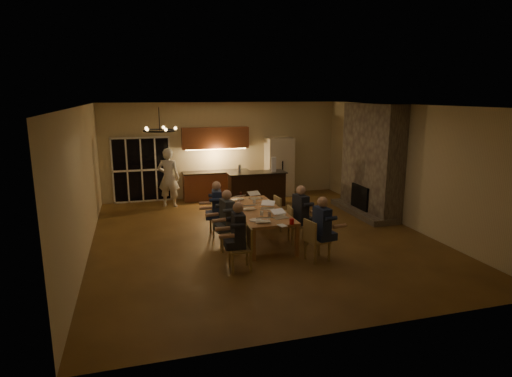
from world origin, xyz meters
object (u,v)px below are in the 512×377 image
object	(u,v)px
person_right_mid	(300,214)
bar_blender	(274,164)
person_left_near	(238,236)
mug_back	(239,201)
can_right	(270,203)
refrigerator	(279,167)
mug_front	(262,213)
chandelier	(160,131)
plate_far	(267,201)
chair_left_near	(240,249)
laptop_b	(280,213)
bar_bottle	(240,169)
standing_person	(169,178)
chair_left_mid	(230,231)
chair_right_mid	(298,225)
laptop_a	(263,217)
mug_mid	(254,201)
dining_table	(259,224)
laptop_e	(237,196)
laptop_c	(249,205)
laptop_f	(256,194)
can_silver	(269,214)
person_left_far	(217,209)
bar_island	(257,189)
laptop_d	(267,204)
chair_right_near	(317,240)
plate_near	(281,214)
chair_right_far	(285,213)
can_cola	(241,194)
redcup_mid	(239,205)
plate_left	(256,220)
redcup_near	(292,222)

from	to	relation	value
person_right_mid	bar_blender	size ratio (longest dim) A/B	3.00
person_left_near	mug_back	world-z (taller)	person_left_near
can_right	refrigerator	bearing A→B (deg)	67.99
mug_front	bar_blender	distance (m)	3.86
person_right_mid	chandelier	bearing A→B (deg)	86.45
chandelier	bar_blender	distance (m)	5.50
chandelier	plate_far	xyz separation A→B (m)	(2.71, 1.48, -1.99)
chair_left_near	laptop_b	world-z (taller)	laptop_b
bar_bottle	bar_blender	distance (m)	1.08
standing_person	mug_back	bearing A→B (deg)	136.58
chair_left_mid	laptop_b	world-z (taller)	laptop_b
chair_left_near	chair_right_mid	bearing A→B (deg)	127.06
laptop_a	mug_mid	xyz separation A→B (m)	(0.27, 1.64, -0.06)
dining_table	laptop_e	xyz separation A→B (m)	(-0.27, 1.08, 0.49)
laptop_c	laptop_f	world-z (taller)	same
laptop_e	can_right	world-z (taller)	laptop_e
person_right_mid	plate_far	distance (m)	1.23
chandelier	mug_back	xyz separation A→B (m)	(1.97, 1.54, -1.95)
can_silver	can_right	bearing A→B (deg)	70.96
chair_right_mid	bar_bottle	xyz separation A→B (m)	(-0.51, 3.67, 0.76)
person_left_far	mug_back	xyz separation A→B (m)	(0.60, 0.17, 0.11)
can_right	dining_table	bearing A→B (deg)	-141.29
bar_island	person_left_near	bearing A→B (deg)	-109.52
dining_table	laptop_d	distance (m)	0.53
bar_island	chair_right_near	size ratio (longest dim) A/B	2.05
person_left_near	laptop_c	bearing A→B (deg)	160.83
chandelier	bar_bottle	distance (m)	5.00
plate_near	dining_table	bearing A→B (deg)	121.62
dining_table	chair_right_far	size ratio (longest dim) A/B	3.05
person_left_near	chandelier	distance (m)	2.61
bar_bottle	chair_right_far	bearing A→B (deg)	-77.94
can_cola	refrigerator	bearing A→B (deg)	54.23
laptop_f	can_silver	world-z (taller)	laptop_f
chair_left_near	person_left_near	xyz separation A→B (m)	(-0.01, 0.09, 0.24)
chair_right_far	laptop_b	xyz separation A→B (m)	(-0.61, -1.40, 0.42)
laptop_f	bar_blender	bearing A→B (deg)	49.35
bar_island	laptop_f	world-z (taller)	bar_island
laptop_e	bar_blender	distance (m)	2.60
refrigerator	laptop_f	xyz separation A→B (m)	(-1.78, -3.24, -0.14)
person_left_near	laptop_c	xyz separation A→B (m)	(0.66, 1.67, 0.17)
chair_left_mid	person_right_mid	world-z (taller)	person_right_mid
can_cola	plate_far	distance (m)	0.89
bar_island	redcup_mid	bearing A→B (deg)	-113.61
mug_back	dining_table	bearing A→B (deg)	-67.03
chair_right_near	laptop_e	xyz separation A→B (m)	(-1.09, 2.69, 0.42)
chandelier	mug_back	size ratio (longest dim) A/B	6.47
person_right_mid	laptop_f	size ratio (longest dim) A/B	4.31
redcup_mid	plate_left	bearing A→B (deg)	-86.42
plate_left	redcup_near	bearing A→B (deg)	-36.26
chandelier	plate_left	size ratio (longest dim) A/B	2.32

